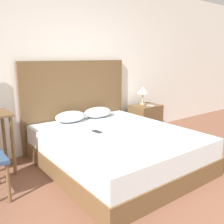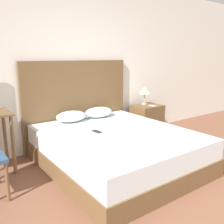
% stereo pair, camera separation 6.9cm
% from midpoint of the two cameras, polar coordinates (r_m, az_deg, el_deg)
% --- Properties ---
extents(wall_back, '(10.00, 0.06, 2.70)m').
position_cam_midpoint_polar(wall_back, '(4.22, -6.35, 10.96)').
color(wall_back, white).
rests_on(wall_back, ground_plane).
extents(bed, '(1.77, 2.08, 0.49)m').
position_cam_midpoint_polar(bed, '(3.42, 1.62, -8.43)').
color(bed, brown).
rests_on(bed, ground_plane).
extents(headboard, '(1.86, 0.05, 1.40)m').
position_cam_midpoint_polar(headboard, '(4.16, -7.31, 1.89)').
color(headboard, brown).
rests_on(headboard, ground_plane).
extents(pillow_left, '(0.48, 0.33, 0.16)m').
position_cam_midpoint_polar(pillow_left, '(3.86, -8.80, -1.00)').
color(pillow_left, silver).
rests_on(pillow_left, bed).
extents(pillow_right, '(0.48, 0.33, 0.16)m').
position_cam_midpoint_polar(pillow_right, '(4.11, -2.58, -0.04)').
color(pillow_right, silver).
rests_on(pillow_right, bed).
extents(phone_on_bed, '(0.08, 0.15, 0.01)m').
position_cam_midpoint_polar(phone_on_bed, '(3.33, -2.90, -4.47)').
color(phone_on_bed, '#232328').
rests_on(phone_on_bed, bed).
extents(nightstand, '(0.52, 0.43, 0.57)m').
position_cam_midpoint_polar(nightstand, '(4.80, 8.40, -1.77)').
color(nightstand, brown).
rests_on(nightstand, ground_plane).
extents(table_lamp, '(0.22, 0.22, 0.35)m').
position_cam_midpoint_polar(table_lamp, '(4.75, 7.88, 4.86)').
color(table_lamp, tan).
rests_on(table_lamp, nightstand).
extents(phone_on_nightstand, '(0.10, 0.16, 0.01)m').
position_cam_midpoint_polar(phone_on_nightstand, '(4.68, 9.64, 1.45)').
color(phone_on_nightstand, '#B7B7BC').
rests_on(phone_on_nightstand, nightstand).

